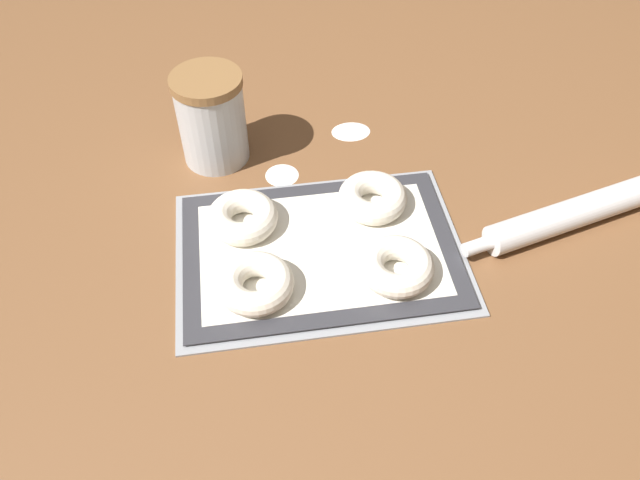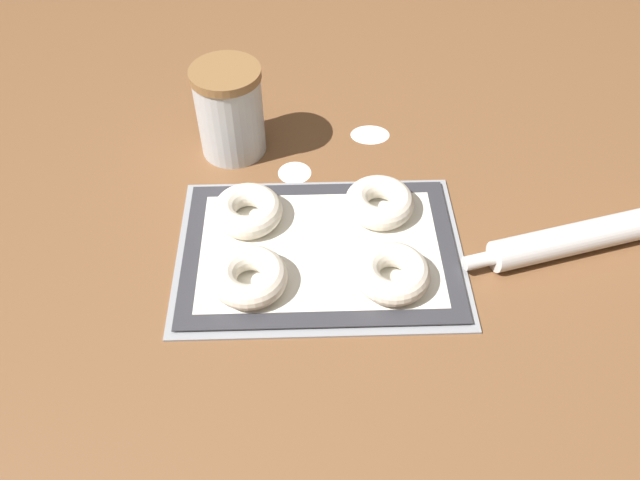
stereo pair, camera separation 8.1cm
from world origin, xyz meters
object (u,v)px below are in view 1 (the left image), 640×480
Objects in this scene: bagel_front_right at (396,266)px; bagel_back_right at (373,198)px; baking_tray at (320,251)px; flour_canister at (212,118)px; rolling_pin at (589,208)px; bagel_front_left at (255,283)px; bagel_back_left at (243,217)px.

bagel_front_right and bagel_back_right have the same top height.
baking_tray is 0.32m from flour_canister.
flour_canister is at bearing 157.04° from rolling_pin.
bagel_front_left is at bearing -143.96° from bagel_back_right.
bagel_back_left is (-0.01, 0.14, 0.00)m from bagel_front_left.
baking_tray is 3.95× the size of bagel_back_left.
rolling_pin is at bearing -22.96° from flour_canister.
flour_canister is 0.68m from rolling_pin.
bagel_front_left is 0.26m from bagel_back_right.
bagel_front_left is 0.68× the size of flour_canister.
bagel_front_left reaches higher than baking_tray.
baking_tray is 0.13m from bagel_front_left.
bagel_front_right and bagel_back_left have the same top height.
baking_tray is 0.46m from rolling_pin.
bagel_front_left and bagel_back_right have the same top height.
bagel_back_left is (-0.12, 0.07, 0.03)m from baking_tray.
bagel_back_left and bagel_back_right have the same top height.
bagel_back_left is at bearing 149.78° from baking_tray.
bagel_front_right is 0.44m from flour_canister.
bagel_front_right is at bearing 0.17° from bagel_front_left.
bagel_front_right and rolling_pin have the same top height.
bagel_front_left is 0.22m from bagel_front_right.
bagel_front_left is 0.14m from bagel_back_left.
baking_tray is at bearing 33.40° from bagel_front_left.
rolling_pin is (0.57, 0.08, -0.01)m from bagel_front_left.
baking_tray is 0.97× the size of rolling_pin.
baking_tray is at bearing 146.47° from bagel_front_right.
bagel_front_right is 0.36m from rolling_pin.
bagel_front_right reaches higher than baking_tray.
bagel_back_right is at bearing 3.37° from bagel_back_left.
flour_canister reaches higher than rolling_pin.
bagel_back_right and rolling_pin have the same top height.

